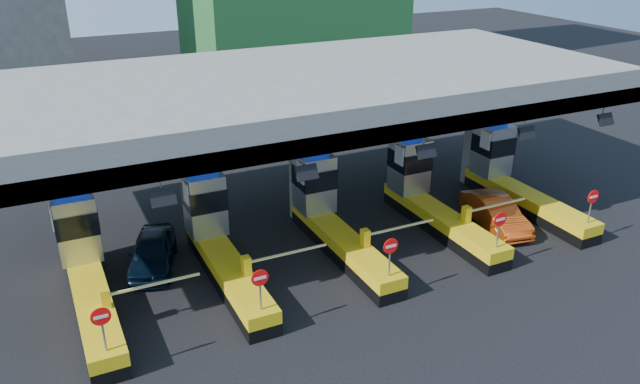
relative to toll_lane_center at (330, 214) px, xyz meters
name	(u,v)px	position (x,y,z in m)	size (l,w,h in m)	color
ground	(332,245)	(0.00, -0.28, -1.40)	(120.00, 120.00, 0.00)	black
toll_canopy	(304,92)	(0.00, 2.59, 4.74)	(28.00, 12.09, 7.00)	slate
toll_lane_far_left	(85,265)	(-10.00, 0.00, 0.00)	(4.43, 8.00, 4.16)	black
toll_lane_left	(217,238)	(-5.00, 0.00, 0.00)	(4.43, 8.00, 4.16)	black
toll_lane_center	(330,214)	(0.00, 0.00, 0.00)	(4.43, 8.00, 4.16)	black
toll_lane_right	(427,194)	(5.00, 0.00, 0.00)	(4.43, 8.00, 4.16)	black
toll_lane_far_right	(511,176)	(10.00, 0.00, 0.00)	(4.43, 8.00, 4.16)	black
van	(152,252)	(-7.36, 1.23, -0.70)	(1.65, 4.11, 1.40)	black
red_car	(496,213)	(7.52, -1.91, -0.69)	(1.49, 4.27, 1.41)	#BC400E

